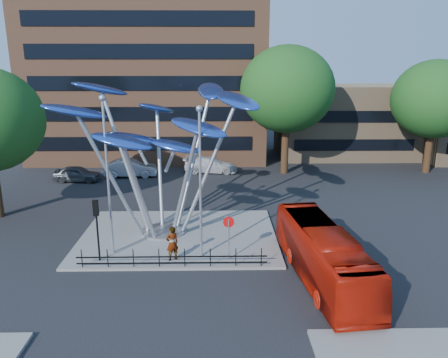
{
  "coord_description": "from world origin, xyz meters",
  "views": [
    {
      "loc": [
        1.35,
        -19.32,
        10.62
      ],
      "look_at": [
        1.78,
        4.0,
        4.29
      ],
      "focal_mm": 35.0,
      "sensor_mm": 36.0,
      "label": 1
    }
  ],
  "objects_px": {
    "tree_right": "(287,89)",
    "street_lamp_left": "(107,163)",
    "leaf_sculpture": "(159,126)",
    "red_bus": "(322,254)",
    "traffic_light_island": "(96,218)",
    "tree_far": "(434,99)",
    "parked_car_right": "(211,165)",
    "no_entry_sign_island": "(229,231)",
    "pedestrian": "(172,243)",
    "parked_car_mid": "(130,168)",
    "parked_car_left": "(77,174)",
    "street_lamp_right": "(200,169)"
  },
  "relations": [
    {
      "from": "street_lamp_left",
      "to": "traffic_light_island",
      "type": "relative_size",
      "value": 2.57
    },
    {
      "from": "no_entry_sign_island",
      "to": "pedestrian",
      "type": "relative_size",
      "value": 1.27
    },
    {
      "from": "red_bus",
      "to": "parked_car_mid",
      "type": "xyz_separation_m",
      "value": [
        -13.38,
        20.37,
        -0.54
      ]
    },
    {
      "from": "tree_far",
      "to": "street_lamp_right",
      "type": "distance_m",
      "value": 28.76
    },
    {
      "from": "street_lamp_left",
      "to": "traffic_light_island",
      "type": "distance_m",
      "value": 2.96
    },
    {
      "from": "tree_right",
      "to": "street_lamp_left",
      "type": "xyz_separation_m",
      "value": [
        -12.5,
        -18.5,
        -2.68
      ]
    },
    {
      "from": "leaf_sculpture",
      "to": "red_bus",
      "type": "distance_m",
      "value": 11.99
    },
    {
      "from": "tree_right",
      "to": "pedestrian",
      "type": "height_order",
      "value": "tree_right"
    },
    {
      "from": "traffic_light_island",
      "to": "street_lamp_left",
      "type": "bearing_deg",
      "value": 63.43
    },
    {
      "from": "tree_far",
      "to": "parked_car_right",
      "type": "bearing_deg",
      "value": 179.02
    },
    {
      "from": "tree_far",
      "to": "traffic_light_island",
      "type": "bearing_deg",
      "value": -144.16
    },
    {
      "from": "street_lamp_left",
      "to": "parked_car_mid",
      "type": "height_order",
      "value": "street_lamp_left"
    },
    {
      "from": "street_lamp_left",
      "to": "street_lamp_right",
      "type": "relative_size",
      "value": 1.06
    },
    {
      "from": "pedestrian",
      "to": "parked_car_left",
      "type": "xyz_separation_m",
      "value": [
        -10.23,
        16.73,
        -0.39
      ]
    },
    {
      "from": "traffic_light_island",
      "to": "parked_car_mid",
      "type": "height_order",
      "value": "traffic_light_island"
    },
    {
      "from": "traffic_light_island",
      "to": "parked_car_mid",
      "type": "distance_m",
      "value": 18.53
    },
    {
      "from": "leaf_sculpture",
      "to": "parked_car_mid",
      "type": "height_order",
      "value": "leaf_sculpture"
    },
    {
      "from": "leaf_sculpture",
      "to": "red_bus",
      "type": "height_order",
      "value": "leaf_sculpture"
    },
    {
      "from": "leaf_sculpture",
      "to": "no_entry_sign_island",
      "type": "distance_m",
      "value": 7.71
    },
    {
      "from": "tree_right",
      "to": "tree_far",
      "type": "relative_size",
      "value": 1.12
    },
    {
      "from": "traffic_light_island",
      "to": "pedestrian",
      "type": "relative_size",
      "value": 1.78
    },
    {
      "from": "street_lamp_right",
      "to": "parked_car_left",
      "type": "xyz_separation_m",
      "value": [
        -11.78,
        16.23,
        -4.38
      ]
    },
    {
      "from": "no_entry_sign_island",
      "to": "parked_car_right",
      "type": "bearing_deg",
      "value": 93.44
    },
    {
      "from": "tree_far",
      "to": "parked_car_left",
      "type": "xyz_separation_m",
      "value": [
        -33.28,
        -2.77,
        -6.39
      ]
    },
    {
      "from": "leaf_sculpture",
      "to": "parked_car_mid",
      "type": "bearing_deg",
      "value": 108.37
    },
    {
      "from": "parked_car_mid",
      "to": "street_lamp_left",
      "type": "bearing_deg",
      "value": -176.71
    },
    {
      "from": "traffic_light_island",
      "to": "tree_right",
      "type": "bearing_deg",
      "value": 56.31
    },
    {
      "from": "leaf_sculpture",
      "to": "street_lamp_left",
      "type": "height_order",
      "value": "leaf_sculpture"
    },
    {
      "from": "pedestrian",
      "to": "traffic_light_island",
      "type": "bearing_deg",
      "value": -28.4
    },
    {
      "from": "parked_car_right",
      "to": "parked_car_mid",
      "type": "bearing_deg",
      "value": 106.87
    },
    {
      "from": "tree_far",
      "to": "no_entry_sign_island",
      "type": "relative_size",
      "value": 4.41
    },
    {
      "from": "tree_right",
      "to": "parked_car_mid",
      "type": "xyz_separation_m",
      "value": [
        -14.78,
        -1.14,
        -7.21
      ]
    },
    {
      "from": "tree_far",
      "to": "parked_car_mid",
      "type": "distance_m",
      "value": 29.48
    },
    {
      "from": "street_lamp_left",
      "to": "street_lamp_right",
      "type": "distance_m",
      "value": 5.03
    },
    {
      "from": "tree_far",
      "to": "leaf_sculpture",
      "type": "relative_size",
      "value": 0.85
    },
    {
      "from": "tree_far",
      "to": "traffic_light_island",
      "type": "distance_m",
      "value": 33.61
    },
    {
      "from": "tree_right",
      "to": "red_bus",
      "type": "relative_size",
      "value": 1.23
    },
    {
      "from": "tree_far",
      "to": "red_bus",
      "type": "relative_size",
      "value": 1.1
    },
    {
      "from": "pedestrian",
      "to": "parked_car_mid",
      "type": "distance_m",
      "value": 19.24
    },
    {
      "from": "no_entry_sign_island",
      "to": "parked_car_left",
      "type": "relative_size",
      "value": 0.58
    },
    {
      "from": "tree_right",
      "to": "leaf_sculpture",
      "type": "height_order",
      "value": "tree_right"
    },
    {
      "from": "leaf_sculpture",
      "to": "pedestrian",
      "type": "bearing_deg",
      "value": -76.24
    },
    {
      "from": "street_lamp_left",
      "to": "no_entry_sign_island",
      "type": "height_order",
      "value": "street_lamp_left"
    },
    {
      "from": "no_entry_sign_island",
      "to": "parked_car_mid",
      "type": "distance_m",
      "value": 20.36
    },
    {
      "from": "parked_car_mid",
      "to": "tree_right",
      "type": "bearing_deg",
      "value": -89.78
    },
    {
      "from": "tree_right",
      "to": "parked_car_right",
      "type": "height_order",
      "value": "tree_right"
    },
    {
      "from": "traffic_light_island",
      "to": "parked_car_right",
      "type": "bearing_deg",
      "value": 73.7
    },
    {
      "from": "traffic_light_island",
      "to": "parked_car_right",
      "type": "xyz_separation_m",
      "value": [
        5.81,
        19.86,
        -1.86
      ]
    },
    {
      "from": "traffic_light_island",
      "to": "no_entry_sign_island",
      "type": "height_order",
      "value": "traffic_light_island"
    },
    {
      "from": "tree_far",
      "to": "leaf_sculpture",
      "type": "xyz_separation_m",
      "value": [
        -24.07,
        -15.32,
        -0.23
      ]
    }
  ]
}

